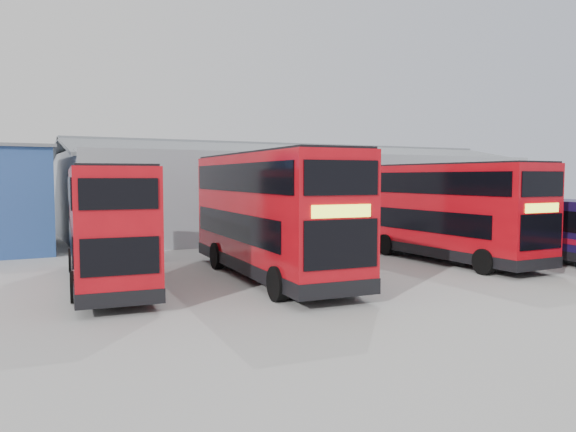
% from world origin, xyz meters
% --- Properties ---
extents(ground_plane, '(120.00, 120.00, 0.00)m').
position_xyz_m(ground_plane, '(0.00, 0.00, 0.00)').
color(ground_plane, '#9C9B97').
rests_on(ground_plane, ground).
extents(maintenance_shed, '(30.50, 12.00, 5.89)m').
position_xyz_m(maintenance_shed, '(8.00, 20.00, 2.60)').
color(maintenance_shed, gray).
rests_on(maintenance_shed, ground).
extents(double_decker_left, '(3.22, 9.61, 3.99)m').
position_xyz_m(double_decker_left, '(-7.10, 6.03, 1.99)').
color(double_decker_left, '#AD0913').
rests_on(double_decker_left, ground).
extents(double_decker_centre, '(3.36, 10.80, 4.50)m').
position_xyz_m(double_decker_centre, '(-1.66, 4.78, 2.24)').
color(double_decker_centre, '#AD0913').
rests_on(double_decker_centre, ground).
extents(double_decker_right, '(2.61, 10.00, 4.21)m').
position_xyz_m(double_decker_right, '(6.83, 5.06, 2.10)').
color(double_decker_right, '#AD0913').
rests_on(double_decker_right, ground).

